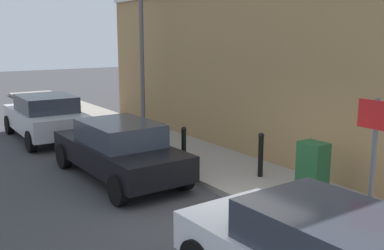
# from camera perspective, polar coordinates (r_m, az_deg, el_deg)

# --- Properties ---
(ground) EXTENTS (80.00, 80.00, 0.00)m
(ground) POSITION_cam_1_polar(r_m,az_deg,el_deg) (8.36, 3.61, -12.40)
(ground) COLOR #38383A
(sidewalk) EXTENTS (2.35, 30.00, 0.15)m
(sidewalk) POSITION_cam_1_polar(r_m,az_deg,el_deg) (14.18, -4.78, -2.13)
(sidewalk) COLOR gray
(sidewalk) RESTS_ON ground
(corner_building) EXTENTS (7.64, 13.08, 8.60)m
(corner_building) POSITION_cam_1_polar(r_m,az_deg,el_deg) (15.78, 14.12, 14.40)
(corner_building) COLOR #9E7A4C
(corner_building) RESTS_ON ground
(car_black) EXTENTS (1.87, 4.30, 1.40)m
(car_black) POSITION_cam_1_polar(r_m,az_deg,el_deg) (10.72, -9.34, -3.06)
(car_black) COLOR black
(car_black) RESTS_ON ground
(car_silver) EXTENTS (1.98, 4.15, 1.47)m
(car_silver) POSITION_cam_1_polar(r_m,az_deg,el_deg) (15.43, -18.22, 1.06)
(car_silver) COLOR #B7B7BC
(car_silver) RESTS_ON ground
(utility_cabinet) EXTENTS (0.46, 0.61, 1.15)m
(utility_cabinet) POSITION_cam_1_polar(r_m,az_deg,el_deg) (9.28, 15.14, -5.86)
(utility_cabinet) COLOR #1E4C28
(utility_cabinet) RESTS_ON sidewalk
(bollard_near_cabinet) EXTENTS (0.14, 0.14, 1.04)m
(bollard_near_cabinet) POSITION_cam_1_polar(r_m,az_deg,el_deg) (10.41, 8.79, -3.60)
(bollard_near_cabinet) COLOR black
(bollard_near_cabinet) RESTS_ON sidewalk
(bollard_far_kerb) EXTENTS (0.14, 0.14, 1.04)m
(bollard_far_kerb) POSITION_cam_1_polar(r_m,az_deg,el_deg) (10.98, -1.06, -2.69)
(bollard_far_kerb) COLOR black
(bollard_far_kerb) RESTS_ON sidewalk
(street_sign) EXTENTS (0.08, 0.60, 2.30)m
(street_sign) POSITION_cam_1_polar(r_m,az_deg,el_deg) (7.32, 22.21, -2.94)
(street_sign) COLOR #59595B
(street_sign) RESTS_ON sidewalk
(lamppost) EXTENTS (0.20, 0.44, 5.72)m
(lamppost) POSITION_cam_1_polar(r_m,az_deg,el_deg) (14.76, -6.48, 11.01)
(lamppost) COLOR #59595B
(lamppost) RESTS_ON sidewalk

